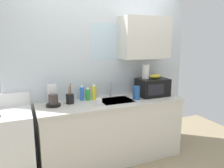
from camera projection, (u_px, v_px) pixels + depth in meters
kitchen_wall_assembly at (110, 67)px, 3.35m from camera, size 2.85×0.42×2.50m
counter_unit at (112, 130)px, 3.20m from camera, size 2.08×0.63×0.90m
sink_faucet at (110, 89)px, 3.34m from camera, size 0.03×0.03×0.24m
stove_range at (8, 148)px, 2.68m from camera, size 0.60×0.60×1.08m
microwave at (152, 87)px, 3.40m from camera, size 0.46×0.35×0.27m
banana_bunch at (155, 76)px, 3.39m from camera, size 0.20×0.11×0.07m
paper_towel_roll at (146, 72)px, 3.36m from camera, size 0.11×0.11×0.22m
coffee_maker at (53, 98)px, 2.88m from camera, size 0.19×0.21×0.28m
dish_soap_bottle_yellow at (94, 92)px, 3.18m from camera, size 0.07×0.07×0.24m
dish_soap_bottle_green at (88, 94)px, 3.15m from camera, size 0.06×0.06×0.20m
dish_soap_bottle_blue at (82, 93)px, 3.14m from camera, size 0.06×0.06×0.23m
cereal_canister at (136, 93)px, 3.19m from camera, size 0.10×0.10×0.20m
mug_white at (99, 102)px, 2.89m from camera, size 0.08×0.08×0.09m
utensil_crock at (70, 98)px, 2.99m from camera, size 0.11×0.11×0.29m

